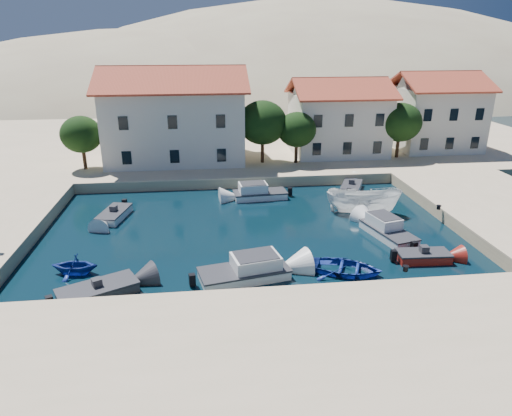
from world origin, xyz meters
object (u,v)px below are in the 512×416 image
at_px(cabin_cruiser_east, 388,231).
at_px(boat_east, 362,213).
at_px(rowboat_south, 345,272).
at_px(building_mid, 338,115).
at_px(building_right, 436,110).
at_px(cabin_cruiser_south, 244,271).
at_px(building_left, 175,113).

height_order(cabin_cruiser_east, boat_east, cabin_cruiser_east).
bearing_deg(rowboat_south, cabin_cruiser_east, -21.41).
bearing_deg(building_mid, building_right, 4.76).
bearing_deg(boat_east, cabin_cruiser_south, 147.15).
relative_size(building_mid, cabin_cruiser_south, 1.86).
relative_size(cabin_cruiser_south, boat_east, 0.95).
relative_size(building_left, rowboat_south, 3.37).
bearing_deg(boat_east, rowboat_south, 170.36).
xyz_separation_m(building_right, cabin_cruiser_east, (-14.21, -22.40, -5.00)).
distance_m(building_left, boat_east, 22.82).
bearing_deg(building_left, building_mid, 3.18).
height_order(building_left, cabin_cruiser_south, building_left).
relative_size(building_mid, rowboat_south, 2.41).
relative_size(building_left, building_right, 1.56).
relative_size(building_right, cabin_cruiser_south, 1.68).
bearing_deg(cabin_cruiser_south, building_mid, 51.90).
xyz_separation_m(building_mid, building_right, (12.00, 1.00, 0.25)).
bearing_deg(rowboat_south, cabin_cruiser_south, 112.73).
height_order(building_mid, rowboat_south, building_mid).
bearing_deg(cabin_cruiser_east, boat_east, -11.10).
relative_size(building_left, boat_east, 2.48).
xyz_separation_m(rowboat_south, cabin_cruiser_east, (4.62, 4.78, 0.48)).
distance_m(rowboat_south, boat_east, 10.51).
bearing_deg(building_right, cabin_cruiser_east, -122.40).
height_order(building_mid, cabin_cruiser_east, building_mid).
bearing_deg(cabin_cruiser_east, cabin_cruiser_south, 99.89).
bearing_deg(boat_east, cabin_cruiser_east, -162.13).
relative_size(building_right, rowboat_south, 2.17).
height_order(building_left, boat_east, building_left).
xyz_separation_m(cabin_cruiser_east, boat_east, (-0.24, 4.78, -0.48)).
height_order(building_left, building_mid, building_left).
bearing_deg(cabin_cruiser_east, rowboat_south, 121.95).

